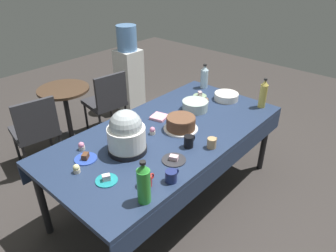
# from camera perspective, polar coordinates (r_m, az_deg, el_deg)

# --- Properties ---
(ground) EXTENTS (9.00, 9.00, 0.00)m
(ground) POSITION_cam_1_polar(r_m,az_deg,el_deg) (3.16, 0.00, -12.66)
(ground) COLOR #383330
(potluck_table) EXTENTS (2.20, 1.10, 0.75)m
(potluck_table) POSITION_cam_1_polar(r_m,az_deg,el_deg) (2.75, 0.00, -2.02)
(potluck_table) COLOR navy
(potluck_table) RESTS_ON ground
(frosted_layer_cake) EXTENTS (0.31, 0.31, 0.12)m
(frosted_layer_cake) POSITION_cam_1_polar(r_m,az_deg,el_deg) (2.71, 2.38, 0.48)
(frosted_layer_cake) COLOR silver
(frosted_layer_cake) RESTS_ON potluck_table
(slow_cooker) EXTENTS (0.31, 0.31, 0.36)m
(slow_cooker) POSITION_cam_1_polar(r_m,az_deg,el_deg) (2.39, -7.69, -1.36)
(slow_cooker) COLOR black
(slow_cooker) RESTS_ON potluck_table
(glass_salad_bowl) EXTENTS (0.25, 0.25, 0.10)m
(glass_salad_bowl) POSITION_cam_1_polar(r_m,az_deg,el_deg) (3.06, 5.00, 3.79)
(glass_salad_bowl) COLOR #B2C6BC
(glass_salad_bowl) RESTS_ON potluck_table
(ceramic_snack_bowl) EXTENTS (0.25, 0.25, 0.07)m
(ceramic_snack_bowl) POSITION_cam_1_polar(r_m,az_deg,el_deg) (3.33, 10.70, 5.38)
(ceramic_snack_bowl) COLOR silver
(ceramic_snack_bowl) RESTS_ON potluck_table
(dessert_plate_teal) EXTENTS (0.16, 0.16, 0.05)m
(dessert_plate_teal) POSITION_cam_1_polar(r_m,az_deg,el_deg) (2.20, -11.28, -9.64)
(dessert_plate_teal) COLOR teal
(dessert_plate_teal) RESTS_ON potluck_table
(dessert_plate_sage) EXTENTS (0.15, 0.15, 0.05)m
(dessert_plate_sage) POSITION_cam_1_polar(r_m,az_deg,el_deg) (3.38, 5.90, 5.69)
(dessert_plate_sage) COLOR #8CA87F
(dessert_plate_sage) RESTS_ON potluck_table
(dessert_plate_cobalt) EXTENTS (0.17, 0.17, 0.05)m
(dessert_plate_cobalt) POSITION_cam_1_polar(r_m,az_deg,el_deg) (2.44, -14.94, -5.70)
(dessert_plate_cobalt) COLOR #2D4CB2
(dessert_plate_cobalt) RESTS_ON potluck_table
(dessert_plate_charcoal) EXTENTS (0.18, 0.18, 0.04)m
(dessert_plate_charcoal) POSITION_cam_1_polar(r_m,az_deg,el_deg) (2.35, 1.08, -6.15)
(dessert_plate_charcoal) COLOR #2D2D33
(dessert_plate_charcoal) RESTS_ON potluck_table
(cupcake_mint) EXTENTS (0.05, 0.05, 0.07)m
(cupcake_mint) POSITION_cam_1_polar(r_m,az_deg,el_deg) (2.66, -2.89, -0.88)
(cupcake_mint) COLOR beige
(cupcake_mint) RESTS_ON potluck_table
(cupcake_vanilla) EXTENTS (0.05, 0.05, 0.07)m
(cupcake_vanilla) POSITION_cam_1_polar(r_m,az_deg,el_deg) (2.31, -16.52, -7.56)
(cupcake_vanilla) COLOR beige
(cupcake_vanilla) RESTS_ON potluck_table
(cupcake_rose) EXTENTS (0.05, 0.05, 0.07)m
(cupcake_rose) POSITION_cam_1_polar(r_m,az_deg,el_deg) (2.55, -15.66, -3.59)
(cupcake_rose) COLOR beige
(cupcake_rose) RESTS_ON potluck_table
(cupcake_cocoa) EXTENTS (0.05, 0.05, 0.07)m
(cupcake_cocoa) POSITION_cam_1_polar(r_m,az_deg,el_deg) (3.21, 7.07, 4.61)
(cupcake_cocoa) COLOR beige
(cupcake_cocoa) RESTS_ON potluck_table
(soda_bottle_water) EXTENTS (0.09, 0.09, 0.28)m
(soda_bottle_water) POSITION_cam_1_polar(r_m,az_deg,el_deg) (3.57, 6.71, 8.99)
(soda_bottle_water) COLOR silver
(soda_bottle_water) RESTS_ON potluck_table
(soda_bottle_ginger_ale) EXTENTS (0.07, 0.07, 0.30)m
(soda_bottle_ginger_ale) POSITION_cam_1_polar(r_m,az_deg,el_deg) (3.21, 17.14, 5.66)
(soda_bottle_ginger_ale) COLOR gold
(soda_bottle_ginger_ale) RESTS_ON potluck_table
(soda_bottle_lime_soda) EXTENTS (0.09, 0.09, 0.31)m
(soda_bottle_lime_soda) POSITION_cam_1_polar(r_m,az_deg,el_deg) (1.93, -4.50, -10.46)
(soda_bottle_lime_soda) COLOR green
(soda_bottle_lime_soda) RESTS_ON potluck_table
(coffee_mug_navy) EXTENTS (0.12, 0.08, 0.08)m
(coffee_mug_navy) POSITION_cam_1_polar(r_m,az_deg,el_deg) (2.14, 0.63, -9.20)
(coffee_mug_navy) COLOR navy
(coffee_mug_navy) RESTS_ON potluck_table
(coffee_mug_black) EXTENTS (0.12, 0.08, 0.10)m
(coffee_mug_black) POSITION_cam_1_polar(r_m,az_deg,el_deg) (2.48, 3.88, -2.84)
(coffee_mug_black) COLOR black
(coffee_mug_black) RESTS_ON potluck_table
(coffee_mug_red) EXTENTS (0.12, 0.08, 0.08)m
(coffee_mug_red) POSITION_cam_1_polar(r_m,az_deg,el_deg) (2.11, -4.08, -10.00)
(coffee_mug_red) COLOR #B2231E
(coffee_mug_red) RESTS_ON potluck_table
(coffee_mug_tan) EXTENTS (0.11, 0.07, 0.08)m
(coffee_mug_tan) POSITION_cam_1_polar(r_m,az_deg,el_deg) (2.50, 8.09, -3.08)
(coffee_mug_tan) COLOR tan
(coffee_mug_tan) RESTS_ON potluck_table
(paper_napkin_stack) EXTENTS (0.17, 0.17, 0.02)m
(paper_napkin_stack) POSITION_cam_1_polar(r_m,az_deg,el_deg) (2.91, -1.63, 1.68)
(paper_napkin_stack) COLOR pink
(paper_napkin_stack) RESTS_ON potluck_table
(maroon_chair_left) EXTENTS (0.51, 0.51, 0.85)m
(maroon_chair_left) POSITION_cam_1_polar(r_m,az_deg,el_deg) (3.56, -23.24, -0.35)
(maroon_chair_left) COLOR #333338
(maroon_chair_left) RESTS_ON ground
(maroon_chair_right) EXTENTS (0.50, 0.50, 0.85)m
(maroon_chair_right) POSITION_cam_1_polar(r_m,az_deg,el_deg) (3.98, -11.20, 4.82)
(maroon_chair_right) COLOR #333338
(maroon_chair_right) RESTS_ON ground
(round_cafe_table) EXTENTS (0.60, 0.60, 0.72)m
(round_cafe_table) POSITION_cam_1_polar(r_m,az_deg,el_deg) (3.93, -18.26, 3.65)
(round_cafe_table) COLOR #473323
(round_cafe_table) RESTS_ON ground
(water_cooler) EXTENTS (0.32, 0.32, 1.24)m
(water_cooler) POSITION_cam_1_polar(r_m,az_deg,el_deg) (4.60, -7.22, 10.00)
(water_cooler) COLOR silver
(water_cooler) RESTS_ON ground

